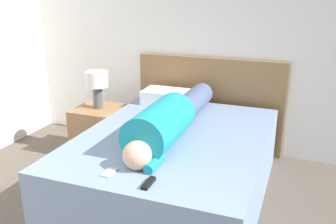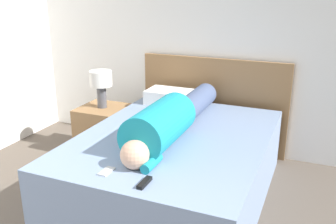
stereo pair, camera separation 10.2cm
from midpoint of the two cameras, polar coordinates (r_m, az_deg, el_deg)
wall_back at (r=4.01m, az=10.87°, el=11.78°), size 5.94×0.06×2.60m
bed at (r=3.25m, az=1.95°, el=-8.24°), size 1.50×1.99×0.57m
headboard at (r=4.15m, az=7.50°, el=1.10°), size 1.62×0.04×1.03m
nightstand at (r=4.14m, az=-9.07°, el=-2.73°), size 0.48×0.49×0.53m
table_lamp at (r=3.98m, az=-9.46°, el=4.50°), size 0.24×0.24×0.40m
person_lying at (r=3.06m, az=1.33°, el=-1.15°), size 0.34×1.71×0.34m
pillow_near_headboard at (r=3.95m, az=1.22°, el=2.30°), size 0.50×0.31×0.15m
tv_remote at (r=2.38m, az=-2.35°, el=-10.72°), size 0.04×0.15×0.02m
cell_phone at (r=2.55m, az=-8.20°, el=-8.96°), size 0.06×0.13×0.01m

